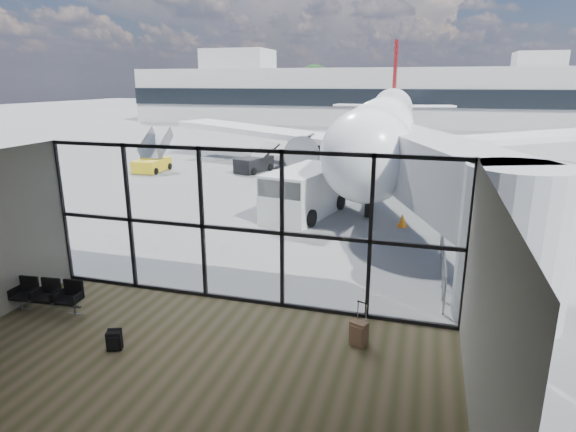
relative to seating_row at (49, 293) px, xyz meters
The scene contains 22 objects.
ground 42.34m from the seating_row, 83.20° to the left, with size 220.00×220.00×0.00m, color slate.
lounge_shell 6.11m from the seating_row, 28.82° to the right, with size 12.02×8.01×4.51m.
glass_curtain_wall 5.69m from the seating_row, 22.19° to the left, with size 12.10×0.12×4.50m.
jet_bridge 13.66m from the seating_row, 42.61° to the left, with size 8.00×16.50×4.33m.
apron_railing 11.97m from the seating_row, 27.58° to the left, with size 0.06×5.46×1.11m.
far_terminal 64.27m from the seating_row, 86.05° to the left, with size 80.00×12.20×11.00m.
tree_0 84.25m from the seating_row, 118.37° to the left, with size 4.95×4.95×7.12m.
tree_1 81.61m from the seating_row, 114.66° to the left, with size 5.61×5.61×8.07m.
tree_2 79.34m from the seating_row, 110.71° to the left, with size 6.27×6.27×9.03m.
tree_3 77.35m from the seating_row, 106.54° to the left, with size 4.95×4.95×7.12m.
tree_4 75.90m from the seating_row, 102.19° to the left, with size 5.61×5.61×8.07m.
tree_5 74.91m from the seating_row, 97.68° to the left, with size 6.27×6.27×9.03m.
seating_row is the anchor object (origin of this frame).
backpack 3.31m from the seating_row, 23.22° to the right, with size 0.40×0.40×0.52m.
suitcase 8.62m from the seating_row, ahead, with size 0.47×0.40×1.12m.
airliner 28.50m from the seating_row, 76.53° to the left, with size 34.65×40.15×10.34m.
service_van 12.44m from the seating_row, 69.59° to the left, with size 3.32×5.48×2.23m.
belt_loader 21.97m from the seating_row, 94.98° to the left, with size 2.38×4.14×1.81m.
mobile_stairs 21.90m from the seating_row, 114.25° to the left, with size 2.02×3.56×2.43m.
traffic_cone_a 18.00m from the seating_row, 81.49° to the left, with size 0.46×0.46×0.65m.
traffic_cone_b 14.25m from the seating_row, 50.79° to the left, with size 0.42×0.42×0.60m.
traffic_cone_c 18.71m from the seating_row, 57.65° to the left, with size 0.42×0.42×0.60m.
Camera 1 is at (4.89, -12.00, 6.22)m, focal length 30.00 mm.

